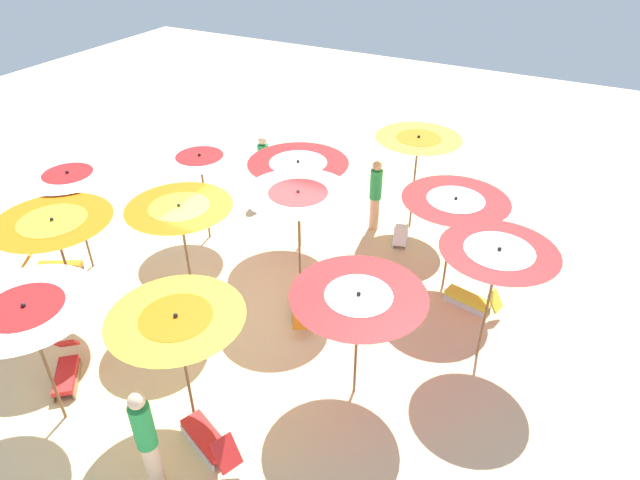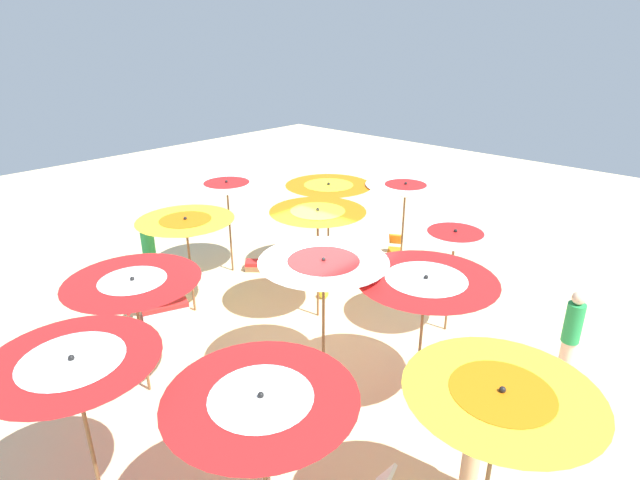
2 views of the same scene
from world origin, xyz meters
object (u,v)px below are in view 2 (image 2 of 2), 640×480
beach_umbrella_11 (75,375)px  lounger_5 (266,263)px  beach_umbrella_1 (329,192)px  beachgoer_0 (150,258)px  beach_umbrella_2 (227,188)px  beach_umbrella_6 (425,287)px  lounger_2 (393,253)px  beach_umbrella_5 (186,228)px  beach_ball (323,293)px  lounger_1 (277,365)px  beachgoer_2 (475,435)px  beach_umbrella_8 (134,288)px  beach_umbrella_7 (324,272)px  beach_umbrella_10 (262,408)px  beach_umbrella_0 (405,191)px  beach_umbrella_3 (455,240)px  lounger_0 (160,306)px  beach_umbrella_4 (318,218)px  beach_umbrella_9 (500,406)px  beachgoer_1 (571,336)px

beach_umbrella_11 → lounger_5: (-3.98, 6.36, -1.99)m
beach_umbrella_1 → beachgoer_0: (-2.09, -3.83, -1.17)m
beach_umbrella_2 → beach_umbrella_6: (6.29, -0.96, -0.15)m
lounger_2 → lounger_5: size_ratio=1.13×
beach_umbrella_5 → beach_ball: bearing=53.6°
lounger_1 → lounger_5: (-3.47, 2.83, 0.01)m
lounger_2 → beachgoer_2: beachgoer_2 is taller
beach_umbrella_1 → beach_umbrella_11: 7.88m
beach_umbrella_1 → beach_umbrella_8: beach_umbrella_1 is taller
beach_umbrella_2 → beach_umbrella_7: bearing=-20.2°
beach_umbrella_10 → beach_ball: bearing=125.9°
beach_umbrella_6 → beach_umbrella_10: bearing=-88.0°
beach_umbrella_0 → beach_umbrella_7: 4.90m
beach_umbrella_2 → beach_umbrella_3: size_ratio=1.08×
beach_umbrella_11 → beach_ball: 6.82m
lounger_0 → lounger_1: (3.46, 0.31, -0.01)m
lounger_0 → beachgoer_0: beachgoer_0 is taller
beach_umbrella_1 → beach_umbrella_2: beach_umbrella_2 is taller
beach_umbrella_2 → beach_umbrella_5: beach_umbrella_2 is taller
beach_umbrella_6 → beachgoer_0: 6.68m
beach_umbrella_5 → beach_umbrella_6: 5.35m
beachgoer_0 → beach_ball: 4.10m
beach_umbrella_4 → beach_umbrella_8: (-0.47, -3.87, -0.29)m
beach_umbrella_3 → beach_umbrella_5: beach_umbrella_3 is taller
beach_umbrella_9 → beach_umbrella_11: (-3.82, -2.73, -0.05)m
lounger_5 → beachgoer_1: bearing=143.1°
beachgoer_1 → beach_ball: (-5.23, -0.62, -0.83)m
beach_umbrella_5 → beachgoer_0: beach_umbrella_5 is taller
beach_umbrella_2 → beach_ball: size_ratio=10.22×
lounger_0 → beachgoer_0: 1.20m
beach_umbrella_7 → beach_umbrella_4: bearing=135.2°
beach_umbrella_7 → beach_ball: bearing=132.1°
lounger_0 → lounger_5: (-0.01, 3.14, -0.01)m
beach_umbrella_11 → beachgoer_1: (3.42, 6.86, -1.24)m
beachgoer_1 → beach_umbrella_1: bearing=76.4°
beach_umbrella_6 → lounger_1: (-2.19, -1.24, -1.90)m
beach_umbrella_7 → beachgoer_0: 5.20m
beach_umbrella_10 → beach_umbrella_0: bearing=112.6°
beach_umbrella_6 → beach_umbrella_11: bearing=-109.4°
lounger_1 → beachgoer_0: beachgoer_0 is taller
beach_umbrella_3 → beach_umbrella_10: bearing=-82.0°
beach_umbrella_1 → beach_umbrella_7: (2.96, -3.44, 0.01)m
beach_umbrella_6 → beachgoer_0: (-6.48, -1.20, -1.09)m
beachgoer_2 → beach_umbrella_10: bearing=111.2°
beach_umbrella_0 → beach_umbrella_5: 5.31m
beach_umbrella_11 → lounger_2: size_ratio=1.93×
beach_umbrella_7 → beach_umbrella_6: bearing=29.6°
beach_umbrella_6 → beach_umbrella_11: 5.06m
lounger_5 → beachgoer_2: (7.28, -2.84, 0.78)m
beach_umbrella_9 → lounger_2: beach_umbrella_9 is taller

